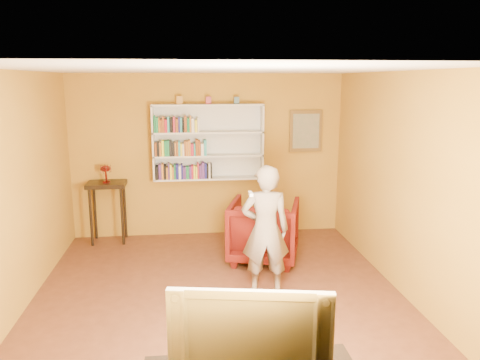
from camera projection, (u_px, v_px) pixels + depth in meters
name	position (u px, v px, depth m)	size (l,w,h in m)	color
room_shell	(219.00, 218.00, 5.46)	(5.30, 5.80, 2.88)	#4E2919
bookshelf	(208.00, 142.00, 7.68)	(1.80, 0.29, 1.23)	silver
books_row_lower	(184.00, 172.00, 7.63)	(0.91, 0.19, 0.26)	black
books_row_middle	(180.00, 148.00, 7.54)	(0.83, 0.19, 0.26)	brown
books_row_upper	(176.00, 125.00, 7.46)	(0.71, 0.19, 0.27)	#1A7843
ornament_left	(180.00, 100.00, 7.43)	(0.09, 0.09, 0.13)	#B27E32
ornament_centre	(208.00, 100.00, 7.48)	(0.09, 0.09, 0.12)	#9D3446
ornament_right	(236.00, 100.00, 7.53)	(0.08, 0.08, 0.11)	#446472
framed_painting	(306.00, 131.00, 7.88)	(0.55, 0.05, 0.70)	brown
console_table	(107.00, 193.00, 7.50)	(0.61, 0.46, 0.99)	black
ruby_lustre	(106.00, 170.00, 7.43)	(0.17, 0.16, 0.27)	maroon
armchair	(264.00, 230.00, 6.80)	(0.96, 0.98, 0.90)	#460505
person	(265.00, 230.00, 5.67)	(0.59, 0.39, 1.61)	#736554
game_remote	(251.00, 194.00, 5.27)	(0.04, 0.15, 0.04)	white
television	(251.00, 326.00, 3.31)	(1.14, 0.15, 0.65)	black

